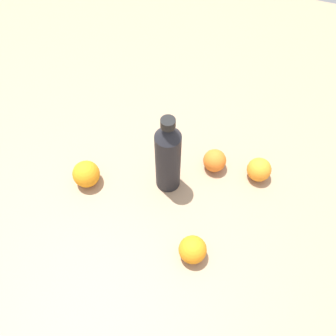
# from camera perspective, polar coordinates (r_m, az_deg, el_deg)

# --- Properties ---
(ground_plane) EXTENTS (2.40, 2.40, 0.00)m
(ground_plane) POSITION_cam_1_polar(r_m,az_deg,el_deg) (1.16, 1.21, -2.99)
(ground_plane) COLOR #9E7F60
(water_bottle) EXTENTS (0.07, 0.07, 0.29)m
(water_bottle) POSITION_cam_1_polar(r_m,az_deg,el_deg) (1.06, 0.00, 1.77)
(water_bottle) COLOR black
(water_bottle) RESTS_ON ground_plane
(orange_0) EXTENTS (0.08, 0.08, 0.08)m
(orange_0) POSITION_cam_1_polar(r_m,az_deg,el_deg) (1.16, -12.48, -0.90)
(orange_0) COLOR orange
(orange_0) RESTS_ON ground_plane
(orange_1) EXTENTS (0.07, 0.07, 0.07)m
(orange_1) POSITION_cam_1_polar(r_m,az_deg,el_deg) (1.18, 7.20, 1.15)
(orange_1) COLOR orange
(orange_1) RESTS_ON ground_plane
(orange_2) EXTENTS (0.08, 0.08, 0.08)m
(orange_2) POSITION_cam_1_polar(r_m,az_deg,el_deg) (1.19, 13.84, -0.23)
(orange_2) COLOR orange
(orange_2) RESTS_ON ground_plane
(orange_3) EXTENTS (0.08, 0.08, 0.08)m
(orange_3) POSITION_cam_1_polar(r_m,az_deg,el_deg) (1.03, 3.81, -12.43)
(orange_3) COLOR orange
(orange_3) RESTS_ON ground_plane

